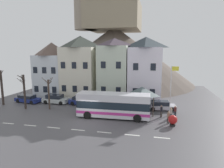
{
  "coord_description": "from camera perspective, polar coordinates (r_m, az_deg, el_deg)",
  "views": [
    {
      "loc": [
        8.11,
        -21.49,
        8.55
      ],
      "look_at": [
        2.07,
        5.29,
        3.94
      ],
      "focal_mm": 31.02,
      "sensor_mm": 36.0,
      "label": 1
    }
  ],
  "objects": [
    {
      "name": "harbour_buoy",
      "position": [
        23.83,
        17.47,
        -10.09
      ],
      "size": [
        1.05,
        1.05,
        1.3
      ],
      "color": "black",
      "rests_on": "ground_plane"
    },
    {
      "name": "public_bench",
      "position": [
        30.43,
        13.25,
        -6.11
      ],
      "size": [
        1.77,
        0.48,
        0.87
      ],
      "color": "#473828",
      "rests_on": "ground_plane"
    },
    {
      "name": "bare_tree_01",
      "position": [
        30.27,
        -18.13,
        -2.62
      ],
      "size": [
        1.73,
        1.77,
        4.9
      ],
      "color": "#47382D",
      "rests_on": "ground_plane"
    },
    {
      "name": "pedestrian_03",
      "position": [
        26.45,
        14.33,
        -7.82
      ],
      "size": [
        0.29,
        0.39,
        1.6
      ],
      "color": "#38332D",
      "rests_on": "ground_plane"
    },
    {
      "name": "townhouse_01",
      "position": [
        36.23,
        -9.17,
        4.85
      ],
      "size": [
        6.04,
        6.11,
        11.33
      ],
      "color": "silver",
      "rests_on": "ground_plane"
    },
    {
      "name": "parked_car_02",
      "position": [
        29.79,
        14.2,
        -6.15
      ],
      "size": [
        4.34,
        2.4,
        1.32
      ],
      "rotation": [
        0.0,
        0.0,
        0.14
      ],
      "color": "silver",
      "rests_on": "ground_plane"
    },
    {
      "name": "pedestrian_02",
      "position": [
        26.1,
        16.97,
        -8.19
      ],
      "size": [
        0.37,
        0.32,
        1.51
      ],
      "color": "#2D2D38",
      "rests_on": "ground_plane"
    },
    {
      "name": "bare_tree_02",
      "position": [
        31.72,
        -24.44,
        -1.89
      ],
      "size": [
        1.87,
        1.47,
        5.19
      ],
      "color": "#382D28",
      "rests_on": "ground_plane"
    },
    {
      "name": "townhouse_02",
      "position": [
        34.15,
        0.7,
        4.27
      ],
      "size": [
        5.03,
        5.6,
        10.84
      ],
      "color": "beige",
      "rests_on": "ground_plane"
    },
    {
      "name": "parked_car_00",
      "position": [
        35.99,
        -23.58,
        -3.99
      ],
      "size": [
        4.64,
        2.31,
        1.27
      ],
      "rotation": [
        0.0,
        0.0,
        -0.14
      ],
      "color": "navy",
      "rests_on": "ground_plane"
    },
    {
      "name": "bare_tree_00",
      "position": [
        35.74,
        -29.74,
        -0.74
      ],
      "size": [
        1.39,
        1.86,
        5.61
      ],
      "color": "#382D28",
      "rests_on": "ground_plane"
    },
    {
      "name": "townhouse_00",
      "position": [
        38.62,
        -17.07,
        4.02
      ],
      "size": [
        5.32,
        5.83,
        10.24
      ],
      "color": "silver",
      "rests_on": "ground_plane"
    },
    {
      "name": "flagpole",
      "position": [
        26.8,
        17.09,
        -0.86
      ],
      "size": [
        0.95,
        0.1,
        6.71
      ],
      "color": "silver",
      "rests_on": "ground_plane"
    },
    {
      "name": "townhouse_03",
      "position": [
        33.43,
        9.76,
        4.14
      ],
      "size": [
        5.38,
        5.58,
        10.97
      ],
      "color": "white",
      "rests_on": "ground_plane"
    },
    {
      "name": "parked_car_01",
      "position": [
        31.96,
        -8.77,
        -4.86
      ],
      "size": [
        4.22,
        2.15,
        1.34
      ],
      "rotation": [
        0.0,
        0.0,
        -0.05
      ],
      "color": "navy",
      "rests_on": "ground_plane"
    },
    {
      "name": "bus_shelter",
      "position": [
        27.64,
        8.82,
        -2.12
      ],
      "size": [
        3.6,
        3.6,
        3.67
      ],
      "color": "#473D33",
      "rests_on": "ground_plane"
    },
    {
      "name": "hilltop_castle",
      "position": [
        54.38,
        0.6,
        9.25
      ],
      "size": [
        42.61,
        42.61,
        22.8
      ],
      "color": "#61564E",
      "rests_on": "ground_plane"
    },
    {
      "name": "transit_bus",
      "position": [
        25.3,
        0.45,
        -6.35
      ],
      "size": [
        9.48,
        2.81,
        3.22
      ],
      "rotation": [
        0.0,
        0.0,
        0.03
      ],
      "color": "silver",
      "rests_on": "ground_plane"
    },
    {
      "name": "pedestrian_01",
      "position": [
        27.33,
        18.12,
        -7.41
      ],
      "size": [
        0.35,
        0.35,
        1.44
      ],
      "color": "#2D2D38",
      "rests_on": "ground_plane"
    },
    {
      "name": "pedestrian_00",
      "position": [
        24.44,
        16.28,
        -9.14
      ],
      "size": [
        0.32,
        0.32,
        1.52
      ],
      "color": "#38332D",
      "rests_on": "ground_plane"
    },
    {
      "name": "ground_plane",
      "position": [
        24.52,
        -7.61,
        -11.03
      ],
      "size": [
        40.0,
        60.0,
        0.07
      ],
      "color": "#4F4D51"
    },
    {
      "name": "parked_car_03",
      "position": [
        33.82,
        -16.3,
        -4.27
      ],
      "size": [
        4.31,
        2.13,
        1.45
      ],
      "rotation": [
        0.0,
        0.0,
        -0.03
      ],
      "color": "silver",
      "rests_on": "ground_plane"
    }
  ]
}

